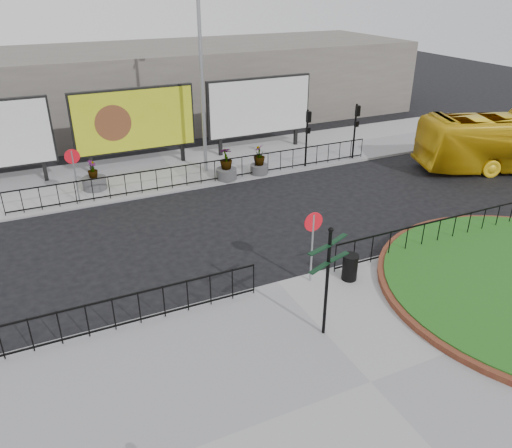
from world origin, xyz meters
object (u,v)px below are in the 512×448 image
planter_a (94,180)px  fingerpost_sign (328,272)px  litter_bin (350,267)px  planter_b (226,167)px  planter_c (259,162)px  billboard_mid (135,120)px  lamp_post (202,77)px

planter_a → fingerpost_sign: bearing=-73.4°
litter_bin → planter_a: 13.26m
planter_b → planter_c: size_ratio=1.05×
planter_b → planter_c: bearing=0.0°
fingerpost_sign → planter_c: size_ratio=2.17×
fingerpost_sign → billboard_mid: bearing=78.4°
lamp_post → planter_a: (-5.62, -0.20, -4.27)m
billboard_mid → planter_b: (3.50, -3.57, -1.88)m
lamp_post → litter_bin: bearing=-86.6°
lamp_post → planter_c: (2.28, -1.60, -4.09)m
planter_a → billboard_mid: bearing=39.7°
billboard_mid → planter_a: (-2.62, -2.17, -2.04)m
planter_b → billboard_mid: bearing=134.4°
lamp_post → planter_c: bearing=-35.0°
litter_bin → planter_b: planter_b is taller
billboard_mid → lamp_post: 4.23m
litter_bin → planter_a: bearing=118.5°
fingerpost_sign → planter_a: size_ratio=2.35×
billboard_mid → planter_b: bearing=-45.6°
fingerpost_sign → planter_b: 12.52m
fingerpost_sign → planter_a: bearing=89.8°
lamp_post → planter_a: size_ratio=6.55×
lamp_post → litter_bin: (0.71, -11.85, -4.26)m
planter_c → lamp_post: bearing=145.0°
billboard_mid → fingerpost_sign: (1.46, -15.85, -0.48)m
planter_a → planter_c: 8.03m
billboard_mid → litter_bin: (3.72, -13.82, -2.03)m
planter_a → planter_b: bearing=-12.9°
fingerpost_sign → planter_b: (2.04, 12.27, -1.39)m
billboard_mid → planter_c: size_ratio=4.06×
planter_a → planter_c: bearing=-10.0°
fingerpost_sign → lamp_post: bearing=66.8°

